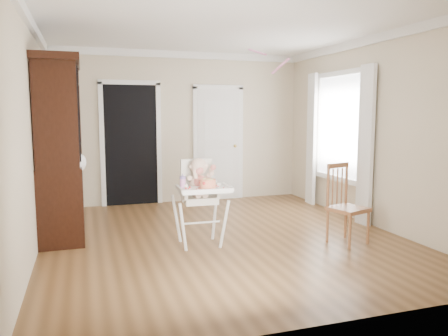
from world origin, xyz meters
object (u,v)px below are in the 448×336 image
object	(u,v)px
sippy_cup	(183,182)
china_cabinet	(60,149)
high_chair	(200,192)
dining_chair	(346,206)
cake	(208,184)

from	to	relation	value
sippy_cup	china_cabinet	bearing A→B (deg)	142.74
high_chair	china_cabinet	world-z (taller)	china_cabinet
china_cabinet	high_chair	bearing A→B (deg)	-29.87
high_chair	dining_chair	size ratio (longest dim) A/B	1.08
cake	sippy_cup	world-z (taller)	sippy_cup
high_chair	dining_chair	world-z (taller)	high_chair
china_cabinet	dining_chair	size ratio (longest dim) A/B	2.33
cake	sippy_cup	bearing A→B (deg)	153.04
china_cabinet	dining_chair	xyz separation A→B (m)	(3.38, -1.39, -0.69)
cake	sippy_cup	size ratio (longest dim) A/B	1.39
sippy_cup	cake	bearing A→B (deg)	-26.96
high_chair	cake	bearing A→B (deg)	-81.00
cake	dining_chair	distance (m)	1.78
high_chair	cake	distance (m)	0.29
high_chair	dining_chair	xyz separation A→B (m)	(1.76, -0.47, -0.20)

